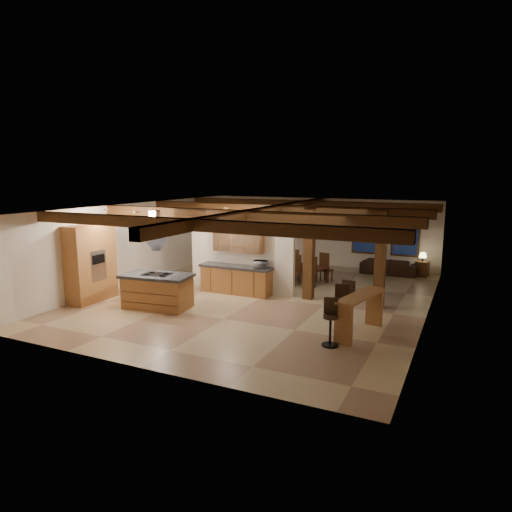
{
  "coord_description": "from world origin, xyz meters",
  "views": [
    {
      "loc": [
        5.93,
        -12.95,
        3.95
      ],
      "look_at": [
        -0.45,
        0.5,
        1.24
      ],
      "focal_mm": 32.0,
      "sensor_mm": 36.0,
      "label": 1
    }
  ],
  "objects_px": {
    "kitchen_island": "(157,291)",
    "bar_counter": "(360,308)",
    "dining_table": "(303,274)",
    "sofa": "(389,266)"
  },
  "relations": [
    {
      "from": "kitchen_island",
      "to": "bar_counter",
      "type": "xyz_separation_m",
      "value": [
        5.97,
        0.26,
        0.17
      ]
    },
    {
      "from": "sofa",
      "to": "kitchen_island",
      "type": "bearing_deg",
      "value": 54.75
    },
    {
      "from": "sofa",
      "to": "bar_counter",
      "type": "bearing_deg",
      "value": 94.25
    },
    {
      "from": "kitchen_island",
      "to": "dining_table",
      "type": "distance_m",
      "value": 5.67
    },
    {
      "from": "dining_table",
      "to": "bar_counter",
      "type": "xyz_separation_m",
      "value": [
        3.15,
        -4.65,
        0.39
      ]
    },
    {
      "from": "sofa",
      "to": "bar_counter",
      "type": "xyz_separation_m",
      "value": [
        0.51,
        -7.38,
        0.37
      ]
    },
    {
      "from": "kitchen_island",
      "to": "bar_counter",
      "type": "relative_size",
      "value": 1.09
    },
    {
      "from": "kitchen_island",
      "to": "bar_counter",
      "type": "bearing_deg",
      "value": 2.48
    },
    {
      "from": "kitchen_island",
      "to": "bar_counter",
      "type": "height_order",
      "value": "kitchen_island"
    },
    {
      "from": "kitchen_island",
      "to": "dining_table",
      "type": "xyz_separation_m",
      "value": [
        2.82,
        4.91,
        -0.22
      ]
    }
  ]
}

